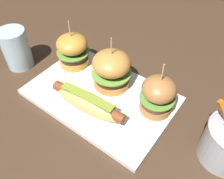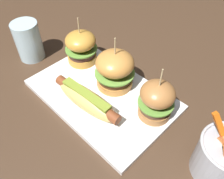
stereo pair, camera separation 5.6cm
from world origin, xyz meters
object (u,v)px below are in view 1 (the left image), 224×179
slider_left (73,50)px  slider_center (111,69)px  platter_main (101,96)px  hot_dog (88,102)px  slider_right (158,95)px  water_glass (16,49)px

slider_left → slider_center: 0.14m
platter_main → hot_dog: 0.07m
slider_center → hot_dog: bearing=-85.0°
platter_main → slider_center: 0.07m
slider_left → slider_right: (0.27, -0.01, 0.00)m
hot_dog → slider_center: (-0.01, 0.10, 0.03)m
slider_left → slider_center: slider_center is taller
slider_left → slider_center: size_ratio=0.95×
slider_center → slider_right: (0.14, -0.00, -0.00)m
platter_main → slider_center: (-0.00, 0.05, 0.06)m
hot_dog → platter_main: bearing=97.2°
slider_right → water_glass: bearing=-169.1°
water_glass → slider_right: bearing=10.9°
slider_center → slider_right: bearing=-2.1°
hot_dog → slider_right: size_ratio=1.41×
slider_center → slider_left: bearing=178.5°
hot_dog → slider_left: bearing=143.6°
water_glass → slider_left: bearing=32.6°
hot_dog → water_glass: 0.28m
platter_main → water_glass: water_glass is taller
platter_main → slider_left: (-0.14, 0.05, 0.05)m
hot_dog → slider_right: slider_right is taller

